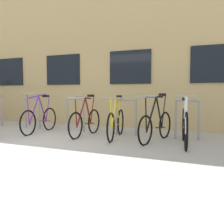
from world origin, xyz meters
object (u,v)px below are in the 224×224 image
object	(u,v)px
bicycle_purple	(40,119)
bicycle_yellow	(116,122)
bicycle_maroon	(85,121)
bicycle_black	(156,124)
bicycle_white	(185,125)

from	to	relation	value
bicycle_purple	bicycle_yellow	xyz separation A→B (m)	(2.20, 0.09, -0.00)
bicycle_maroon	bicycle_black	bearing A→B (deg)	0.07
bicycle_yellow	bicycle_white	xyz separation A→B (m)	(1.62, -0.17, 0.03)
bicycle_black	bicycle_yellow	bearing A→B (deg)	177.81
bicycle_white	bicycle_black	bearing A→B (deg)	168.41
bicycle_yellow	bicycle_white	size ratio (longest dim) A/B	0.96
bicycle_maroon	bicycle_yellow	world-z (taller)	bicycle_maroon
bicycle_yellow	bicycle_black	bearing A→B (deg)	-2.19
bicycle_black	bicycle_white	distance (m)	0.66
bicycle_black	bicycle_maroon	xyz separation A→B (m)	(-1.79, -0.00, -0.00)
bicycle_purple	bicycle_yellow	bearing A→B (deg)	2.48
bicycle_black	bicycle_purple	size ratio (longest dim) A/B	1.00
bicycle_black	bicycle_maroon	size ratio (longest dim) A/B	1.02
bicycle_maroon	bicycle_purple	world-z (taller)	bicycle_purple
bicycle_black	bicycle_maroon	bearing A→B (deg)	-179.93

